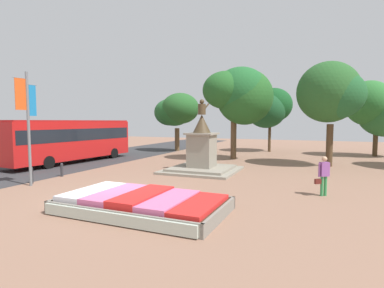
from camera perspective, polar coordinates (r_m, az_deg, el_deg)
The scene contains 13 objects.
ground_plane at distance 13.53m, azimuth -14.99°, elevation -9.90°, with size 89.52×89.52×0.00m, color #8C6651.
flower_planter at distance 11.33m, azimuth -9.73°, elevation -11.08°, with size 6.14×3.50×0.67m.
statue_monument at distance 19.69m, azimuth 1.87°, elevation -1.87°, with size 4.63×4.63×4.72m.
banner_pole at distance 17.25m, azimuth -28.77°, elevation 3.60°, with size 0.20×1.20×5.77m.
city_bus at distance 25.76m, azimuth -21.91°, elevation 1.01°, with size 3.13×11.26×3.38m.
pedestrian_with_handbag at distance 14.45m, azimuth 23.78°, elevation -5.16°, with size 0.63×0.51×1.76m.
kerb_bollard_mid_b at distance 18.06m, azimuth -28.18°, elevation -5.21°, with size 0.13×0.13×0.88m.
kerb_bollard_north at distance 19.54m, azimuth -23.55°, elevation -4.45°, with size 0.17×0.17×0.81m.
park_tree_far_left at distance 25.87m, azimuth 8.97°, elevation 9.39°, with size 5.76×5.05×7.84m.
park_tree_behind_statue at distance 33.68m, azimuth 14.58°, elevation 6.69°, with size 4.78×4.77×6.91m.
park_tree_street_side at distance 32.78m, azimuth 31.93°, elevation 5.75°, with size 5.97×4.68×7.07m.
park_tree_mid_canopy at distance 32.94m, azimuth -3.17°, elevation 6.33°, with size 5.35×4.12×6.34m.
park_tree_distant at distance 24.06m, azimuth 24.86°, elevation 8.76°, with size 4.67×4.61×7.61m.
Camera 1 is at (8.05, -10.37, 3.30)m, focal length 28.00 mm.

